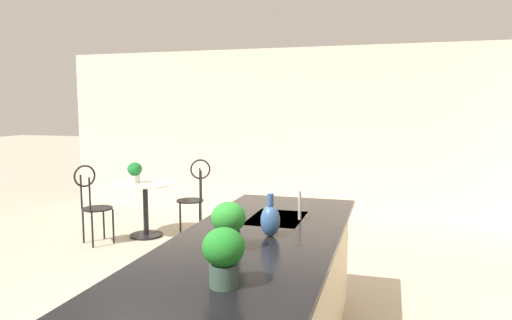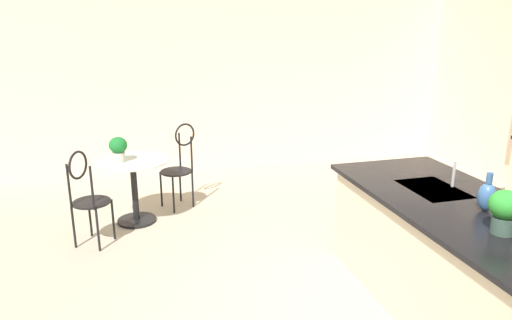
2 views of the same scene
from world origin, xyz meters
name	(u,v)px [view 1 (image 1 of 2)]	position (x,y,z in m)	size (l,w,h in m)	color
wall_left_window	(284,132)	(-4.26, 0.00, 1.35)	(0.12, 7.80, 2.70)	beige
kitchen_island	(257,303)	(0.30, 0.85, 0.46)	(2.80, 1.06, 0.92)	beige
bistro_table	(146,204)	(-2.37, -1.50, 0.45)	(0.80, 0.80, 0.74)	black
chair_near_window	(93,201)	(-1.86, -1.97, 0.57)	(0.52, 0.52, 1.04)	black
chair_by_island	(194,193)	(-2.73, -0.95, 0.57)	(0.51, 0.52, 1.04)	black
sink_faucet	(300,205)	(-0.25, 1.03, 1.03)	(0.02, 0.02, 0.22)	#B2B5BA
potted_plant_on_table	(135,171)	(-2.35, -1.64, 0.90)	(0.20, 0.20, 0.28)	beige
potted_plant_counter_near	(228,222)	(0.60, 0.76, 1.09)	(0.21, 0.21, 0.29)	#385147
potted_plant_counter_far	(224,253)	(1.15, 0.93, 1.09)	(0.20, 0.20, 0.29)	#385147
vase_on_counter	(270,220)	(0.25, 0.93, 1.03)	(0.13, 0.13, 0.29)	#386099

